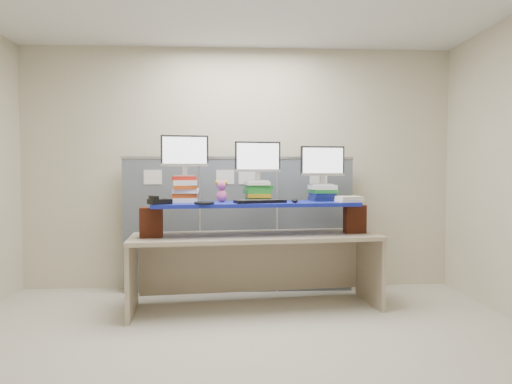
{
  "coord_description": "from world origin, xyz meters",
  "views": [
    {
      "loc": [
        -0.03,
        -3.02,
        1.34
      ],
      "look_at": [
        0.17,
        1.17,
        1.16
      ],
      "focal_mm": 30.0,
      "sensor_mm": 36.0,
      "label": 1
    }
  ],
  "objects_px": {
    "monitor_left": "(185,153)",
    "monitor_center": "(258,159)",
    "desk": "(256,249)",
    "keyboard": "(260,201)",
    "desk_phone": "(159,201)",
    "monitor_right": "(322,163)",
    "blue_board": "(256,204)"
  },
  "relations": [
    {
      "from": "monitor_left",
      "to": "monitor_center",
      "type": "height_order",
      "value": "monitor_left"
    },
    {
      "from": "desk",
      "to": "monitor_center",
      "type": "bearing_deg",
      "value": 73.2
    },
    {
      "from": "desk",
      "to": "keyboard",
      "type": "bearing_deg",
      "value": -78.81
    },
    {
      "from": "monitor_left",
      "to": "keyboard",
      "type": "distance_m",
      "value": 0.88
    },
    {
      "from": "keyboard",
      "to": "desk_phone",
      "type": "xyz_separation_m",
      "value": [
        -0.94,
        -0.13,
        0.01
      ]
    },
    {
      "from": "monitor_right",
      "to": "monitor_left",
      "type": "bearing_deg",
      "value": 180.0
    },
    {
      "from": "desk",
      "to": "desk_phone",
      "type": "relative_size",
      "value": 10.15
    },
    {
      "from": "keyboard",
      "to": "blue_board",
      "type": "bearing_deg",
      "value": 91.47
    },
    {
      "from": "monitor_right",
      "to": "keyboard",
      "type": "relative_size",
      "value": 0.9
    },
    {
      "from": "monitor_right",
      "to": "blue_board",
      "type": "bearing_deg",
      "value": -170.59
    },
    {
      "from": "monitor_center",
      "to": "blue_board",
      "type": "bearing_deg",
      "value": -106.8
    },
    {
      "from": "desk",
      "to": "desk_phone",
      "type": "xyz_separation_m",
      "value": [
        -0.91,
        -0.24,
        0.5
      ]
    },
    {
      "from": "desk",
      "to": "monitor_center",
      "type": "distance_m",
      "value": 0.91
    },
    {
      "from": "monitor_center",
      "to": "monitor_right",
      "type": "bearing_deg",
      "value": 0.0
    },
    {
      "from": "blue_board",
      "to": "monitor_right",
      "type": "xyz_separation_m",
      "value": [
        0.7,
        0.19,
        0.41
      ]
    },
    {
      "from": "monitor_right",
      "to": "monitor_center",
      "type": "bearing_deg",
      "value": -180.0
    },
    {
      "from": "blue_board",
      "to": "monitor_left",
      "type": "xyz_separation_m",
      "value": [
        -0.7,
        0.04,
        0.5
      ]
    },
    {
      "from": "desk",
      "to": "monitor_right",
      "type": "height_order",
      "value": "monitor_right"
    },
    {
      "from": "keyboard",
      "to": "desk_phone",
      "type": "bearing_deg",
      "value": 171.82
    },
    {
      "from": "blue_board",
      "to": "monitor_right",
      "type": "height_order",
      "value": "monitor_right"
    },
    {
      "from": "monitor_right",
      "to": "keyboard",
      "type": "xyz_separation_m",
      "value": [
        -0.66,
        -0.3,
        -0.38
      ]
    },
    {
      "from": "desk_phone",
      "to": "blue_board",
      "type": "bearing_deg",
      "value": -15.29
    },
    {
      "from": "monitor_right",
      "to": "desk_phone",
      "type": "bearing_deg",
      "value": -171.16
    },
    {
      "from": "monitor_right",
      "to": "keyboard",
      "type": "distance_m",
      "value": 0.82
    },
    {
      "from": "blue_board",
      "to": "desk_phone",
      "type": "xyz_separation_m",
      "value": [
        -0.91,
        -0.24,
        0.05
      ]
    },
    {
      "from": "blue_board",
      "to": "desk_phone",
      "type": "distance_m",
      "value": 0.94
    },
    {
      "from": "desk",
      "to": "monitor_left",
      "type": "relative_size",
      "value": 5.38
    },
    {
      "from": "blue_board",
      "to": "keyboard",
      "type": "xyz_separation_m",
      "value": [
        0.03,
        -0.11,
        0.03
      ]
    },
    {
      "from": "monitor_left",
      "to": "blue_board",
      "type": "bearing_deg",
      "value": -9.73
    },
    {
      "from": "monitor_left",
      "to": "desk_phone",
      "type": "bearing_deg",
      "value": -132.73
    },
    {
      "from": "monitor_left",
      "to": "monitor_center",
      "type": "bearing_deg",
      "value": -0.0
    },
    {
      "from": "blue_board",
      "to": "monitor_center",
      "type": "relative_size",
      "value": 4.32
    }
  ]
}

